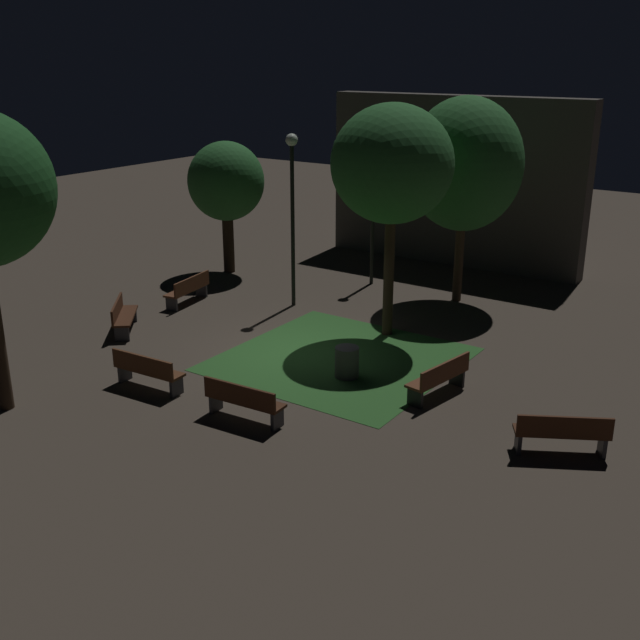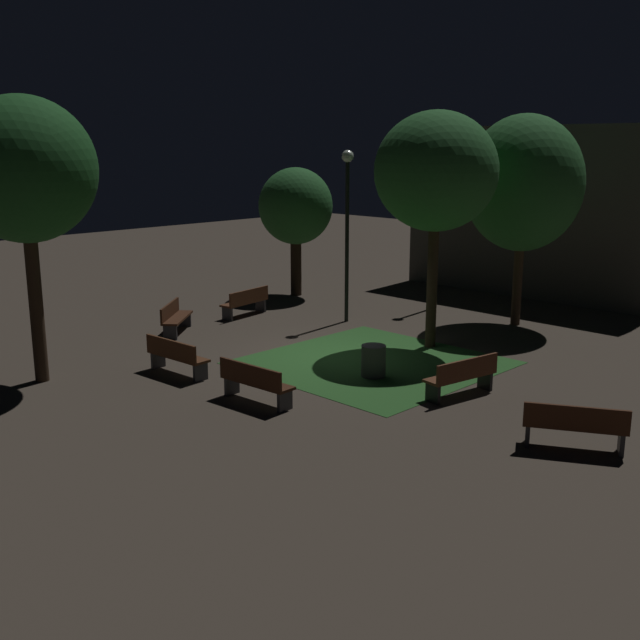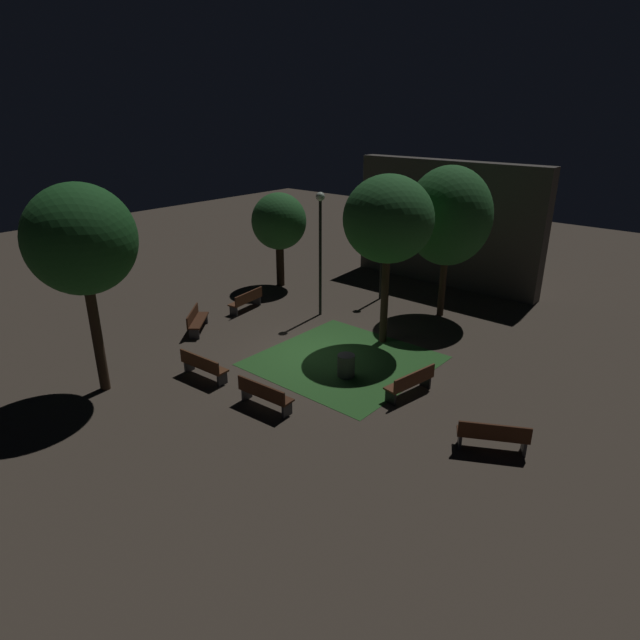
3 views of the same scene
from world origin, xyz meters
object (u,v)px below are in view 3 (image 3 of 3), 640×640
at_px(lamp_post_plaza_west, 383,237).
at_px(bench_path_side, 247,300).
at_px(lamp_post_plaza_east, 320,235).
at_px(bench_by_lamp, 411,382).
at_px(bench_lawn_edge, 196,320).
at_px(tree_left_canopy, 81,241).
at_px(tree_back_left, 449,216).
at_px(bench_near_trees, 203,365).
at_px(tree_tall_center, 279,222).
at_px(bench_back_row, 264,394).
at_px(bench_front_left, 493,435).
at_px(trash_bin, 346,365).
at_px(tree_near_wall, 388,220).

bearing_deg(lamp_post_plaza_west, bench_path_side, -124.82).
bearing_deg(lamp_post_plaza_east, bench_by_lamp, -27.75).
xyz_separation_m(bench_lawn_edge, tree_left_canopy, (1.61, -4.81, 4.30)).
bearing_deg(tree_back_left, bench_near_trees, -106.43).
xyz_separation_m(bench_path_side, bench_lawn_edge, (0.23, -2.87, 0.00)).
bearing_deg(tree_left_canopy, tree_tall_center, 106.14).
bearing_deg(bench_back_row, tree_left_canopy, -152.43).
xyz_separation_m(bench_near_trees, lamp_post_plaza_east, (-0.92, 6.95, 2.98)).
distance_m(tree_left_canopy, tree_tall_center, 11.78).
xyz_separation_m(bench_path_side, lamp_post_plaza_west, (3.54, 5.09, 2.42)).
bearing_deg(tree_tall_center, bench_front_left, -24.65).
height_order(tree_back_left, trash_bin, tree_back_left).
xyz_separation_m(tree_back_left, tree_tall_center, (-8.10, -1.50, -1.05)).
xyz_separation_m(bench_front_left, bench_lawn_edge, (-12.31, -0.00, 0.00)).
distance_m(tree_tall_center, lamp_post_plaza_east, 4.54).
bearing_deg(tree_left_canopy, tree_back_left, 69.10).
height_order(bench_back_row, bench_front_left, same).
distance_m(bench_lawn_edge, tree_back_left, 10.87).
bearing_deg(tree_near_wall, bench_front_left, -32.96).
height_order(bench_back_row, lamp_post_plaza_west, lamp_post_plaza_west).
bearing_deg(lamp_post_plaza_west, bench_back_row, -73.75).
xyz_separation_m(bench_near_trees, lamp_post_plaza_west, (-0.13, 10.31, 2.42)).
relative_size(bench_path_side, bench_lawn_edge, 1.10).
relative_size(lamp_post_plaza_east, trash_bin, 6.86).
distance_m(bench_back_row, bench_lawn_edge, 6.74).
xyz_separation_m(lamp_post_plaza_east, trash_bin, (4.33, -3.75, -3.08)).
height_order(bench_back_row, tree_back_left, tree_back_left).
bearing_deg(lamp_post_plaza_east, tree_near_wall, -9.70).
relative_size(bench_front_left, bench_by_lamp, 0.97).
xyz_separation_m(tree_tall_center, lamp_post_plaza_west, (4.94, 1.56, -0.27)).
distance_m(bench_by_lamp, bench_lawn_edge, 9.25).
height_order(bench_path_side, tree_near_wall, tree_near_wall).
height_order(bench_back_row, lamp_post_plaza_east, lamp_post_plaza_east).
relative_size(bench_lawn_edge, lamp_post_plaza_east, 0.32).
bearing_deg(tree_tall_center, lamp_post_plaza_west, 17.52).
height_order(bench_near_trees, tree_tall_center, tree_tall_center).
distance_m(tree_left_canopy, lamp_post_plaza_east, 9.54).
height_order(tree_near_wall, trash_bin, tree_near_wall).
bearing_deg(tree_back_left, lamp_post_plaza_east, -140.00).
bearing_deg(bench_back_row, lamp_post_plaza_east, 118.63).
height_order(bench_by_lamp, bench_path_side, same).
distance_m(bench_back_row, tree_tall_center, 12.12).
height_order(bench_near_trees, trash_bin, bench_near_trees).
relative_size(tree_tall_center, lamp_post_plaza_west, 1.08).
height_order(tree_tall_center, lamp_post_plaza_west, tree_tall_center).
xyz_separation_m(bench_near_trees, tree_tall_center, (-5.07, 8.75, 2.69)).
xyz_separation_m(tree_back_left, lamp_post_plaza_west, (-3.15, 0.06, -1.33)).
bearing_deg(tree_back_left, bench_path_side, -143.08).
xyz_separation_m(bench_path_side, trash_bin, (7.09, -2.02, -0.10)).
bearing_deg(trash_bin, tree_near_wall, 102.02).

